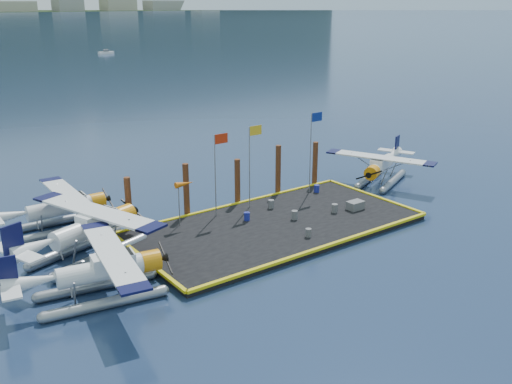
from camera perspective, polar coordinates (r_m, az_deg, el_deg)
ground at (r=40.21m, az=1.95°, el=-3.70°), size 4000.00×4000.00×0.00m
dock at (r=40.13m, az=1.95°, el=-3.43°), size 20.00×10.00×0.40m
dock_bumpers at (r=40.02m, az=1.96°, el=-3.05°), size 20.25×10.25×0.18m
seaplane_a at (r=31.65m, az=-14.71°, el=-7.80°), size 8.86×9.71×3.43m
seaplane_b at (r=37.07m, az=-16.06°, el=-3.69°), size 9.86×10.51×3.77m
seaplane_c at (r=41.81m, az=-18.62°, el=-1.67°), size 8.52×9.39×3.35m
seaplane_d at (r=50.77m, az=12.36°, el=2.40°), size 8.73×9.15×3.36m
drum_0 at (r=40.52m, az=-0.92°, el=-2.45°), size 0.42×0.42×0.59m
drum_1 at (r=40.80m, az=3.88°, el=-2.31°), size 0.45×0.45×0.64m
drum_2 at (r=42.43m, az=7.87°, el=-1.61°), size 0.45×0.45×0.63m
drum_3 at (r=37.93m, az=5.26°, el=-4.07°), size 0.40×0.40×0.56m
drum_4 at (r=46.72m, az=6.09°, el=0.35°), size 0.43×0.43×0.61m
drum_5 at (r=42.91m, az=1.53°, el=-1.20°), size 0.45×0.45×0.63m
crate at (r=43.31m, az=9.91°, el=-1.31°), size 1.24×0.83×0.62m
flagpole_red at (r=40.46m, az=-3.88°, el=3.00°), size 1.14×0.08×6.00m
flagpole_yellow at (r=42.05m, az=-0.44°, el=3.81°), size 1.14×0.08×6.20m
flagpole_blue at (r=45.68m, az=5.69°, el=5.13°), size 1.14×0.08×6.50m
windsock at (r=39.46m, az=-7.18°, el=0.72°), size 1.40×0.44×3.12m
piling_0 at (r=39.78m, az=-12.61°, el=-1.32°), size 0.44×0.44×4.00m
piling_1 at (r=41.61m, az=-6.98°, el=0.04°), size 0.44×0.44×4.20m
piling_2 at (r=43.93m, az=-1.87°, el=0.90°), size 0.44×0.44×3.80m
piling_3 at (r=46.13m, az=2.23°, el=2.09°), size 0.44×0.44×4.30m
piling_4 at (r=48.67m, az=5.92°, el=2.70°), size 0.44×0.44×4.00m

